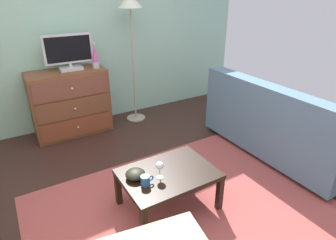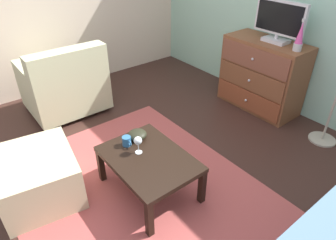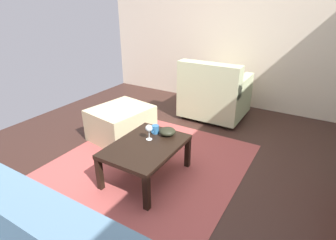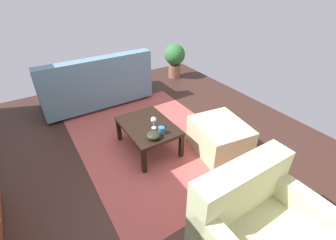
{
  "view_description": "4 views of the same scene",
  "coord_description": "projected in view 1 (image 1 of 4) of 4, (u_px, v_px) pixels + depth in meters",
  "views": [
    {
      "loc": [
        -0.94,
        -1.83,
        1.82
      ],
      "look_at": [
        0.2,
        0.07,
        0.79
      ],
      "focal_mm": 30.22,
      "sensor_mm": 36.0,
      "label": 1
    },
    {
      "loc": [
        1.68,
        -1.13,
        1.94
      ],
      "look_at": [
        0.05,
        0.16,
        0.6
      ],
      "focal_mm": 31.76,
      "sensor_mm": 36.0,
      "label": 2
    },
    {
      "loc": [
        1.91,
        1.23,
        1.63
      ],
      "look_at": [
        -0.13,
        0.02,
        0.56
      ],
      "focal_mm": 28.61,
      "sensor_mm": 36.0,
      "label": 3
    },
    {
      "loc": [
        -2.14,
        1.03,
        2.04
      ],
      "look_at": [
        -0.18,
        -0.21,
        0.55
      ],
      "focal_mm": 25.32,
      "sensor_mm": 36.0,
      "label": 4
    }
  ],
  "objects": [
    {
      "name": "area_rug",
      "position": [
        183.0,
        209.0,
        2.56
      ],
      "size": [
        2.6,
        1.9,
        0.01
      ],
      "primitive_type": "cube",
      "color": "#A44744",
      "rests_on": "ground_plane"
    },
    {
      "name": "wall_accent_rear",
      "position": [
        74.0,
        33.0,
        3.77
      ],
      "size": [
        5.28,
        0.12,
        2.54
      ],
      "primitive_type": "cube",
      "color": "#99C9B2",
      "rests_on": "ground_plane"
    },
    {
      "name": "tv",
      "position": [
        69.0,
        52.0,
        3.54
      ],
      "size": [
        0.6,
        0.18,
        0.45
      ],
      "color": "silver",
      "rests_on": "dresser"
    },
    {
      "name": "bowl_decorative",
      "position": [
        135.0,
        174.0,
        2.36
      ],
      "size": [
        0.17,
        0.17,
        0.08
      ],
      "primitive_type": "ellipsoid",
      "color": "black",
      "rests_on": "coffee_table"
    },
    {
      "name": "coffee_table",
      "position": [
        168.0,
        177.0,
        2.47
      ],
      "size": [
        0.81,
        0.59,
        0.37
      ],
      "color": "black",
      "rests_on": "ground_plane"
    },
    {
      "name": "ground_plane",
      "position": [
        153.0,
        206.0,
        2.64
      ],
      "size": [
        5.28,
        4.82,
        0.05
      ],
      "primitive_type": "cube",
      "color": "#36201A"
    },
    {
      "name": "dresser",
      "position": [
        71.0,
        103.0,
        3.77
      ],
      "size": [
        0.98,
        0.49,
        0.86
      ],
      "color": "brown",
      "rests_on": "ground_plane"
    },
    {
      "name": "couch_large",
      "position": [
        278.0,
        126.0,
        3.34
      ],
      "size": [
        0.85,
        1.82,
        0.88
      ],
      "color": "#332319",
      "rests_on": "ground_plane"
    },
    {
      "name": "wine_glass",
      "position": [
        160.0,
        166.0,
        2.33
      ],
      "size": [
        0.07,
        0.07,
        0.16
      ],
      "color": "silver",
      "rests_on": "coffee_table"
    },
    {
      "name": "standing_lamp",
      "position": [
        131.0,
        14.0,
        3.7
      ],
      "size": [
        0.32,
        0.32,
        1.77
      ],
      "color": "#A59E8C",
      "rests_on": "ground_plane"
    },
    {
      "name": "lava_lamp",
      "position": [
        95.0,
        57.0,
        3.67
      ],
      "size": [
        0.09,
        0.09,
        0.33
      ],
      "color": "#B7B7BC",
      "rests_on": "dresser"
    },
    {
      "name": "mug",
      "position": [
        146.0,
        180.0,
        2.28
      ],
      "size": [
        0.11,
        0.08,
        0.08
      ],
      "color": "#2C6292",
      "rests_on": "coffee_table"
    }
  ]
}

